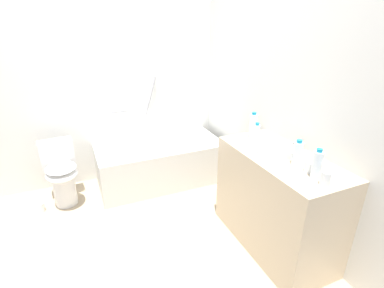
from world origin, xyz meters
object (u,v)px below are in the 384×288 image
(water_bottle_0, at_px, (256,134))
(drinking_glass_1, at_px, (310,167))
(toilet_paper_roll, at_px, (39,207))
(water_bottle_2, at_px, (298,153))
(sink_faucet, at_px, (293,146))
(water_bottle_3, at_px, (317,165))
(drinking_glass_0, at_px, (325,178))
(bathtub, at_px, (160,161))
(sink_basin, at_px, (276,150))
(toilet, at_px, (61,173))
(water_bottle_1, at_px, (253,126))

(water_bottle_0, xyz_separation_m, drinking_glass_1, (0.05, -0.59, -0.05))
(toilet_paper_roll, bearing_deg, drinking_glass_1, -39.85)
(toilet_paper_roll, bearing_deg, water_bottle_2, -37.79)
(sink_faucet, distance_m, drinking_glass_1, 0.39)
(water_bottle_3, xyz_separation_m, drinking_glass_0, (-0.01, -0.10, -0.05))
(water_bottle_0, xyz_separation_m, water_bottle_2, (0.03, -0.47, 0.00))
(sink_faucet, bearing_deg, drinking_glass_0, -111.67)
(bathtub, distance_m, water_bottle_2, 1.87)
(sink_basin, relative_size, toilet_paper_roll, 2.83)
(bathtub, xyz_separation_m, water_bottle_0, (0.54, -1.18, 0.69))
(water_bottle_0, bearing_deg, drinking_glass_0, -90.03)
(toilet, xyz_separation_m, water_bottle_2, (1.69, -1.61, 0.60))
(sink_basin, distance_m, water_bottle_3, 0.44)
(sink_basin, bearing_deg, sink_faucet, 0.00)
(bathtub, xyz_separation_m, drinking_glass_1, (0.58, -1.77, 0.64))
(water_bottle_0, bearing_deg, water_bottle_2, -85.71)
(toilet, height_order, water_bottle_3, water_bottle_3)
(toilet, distance_m, drinking_glass_1, 2.49)
(sink_faucet, xyz_separation_m, drinking_glass_1, (-0.17, -0.36, 0.01))
(water_bottle_1, height_order, water_bottle_2, water_bottle_1)
(sink_faucet, bearing_deg, drinking_glass_1, -115.03)
(toilet, bearing_deg, water_bottle_0, 49.73)
(drinking_glass_1, bearing_deg, water_bottle_1, 89.41)
(sink_basin, bearing_deg, toilet_paper_roll, 146.59)
(drinking_glass_0, xyz_separation_m, drinking_glass_1, (0.05, 0.18, -0.01))
(sink_faucet, distance_m, water_bottle_0, 0.32)
(drinking_glass_0, bearing_deg, water_bottle_3, 81.33)
(water_bottle_2, xyz_separation_m, drinking_glass_0, (-0.04, -0.30, -0.04))
(water_bottle_2, distance_m, drinking_glass_1, 0.14)
(water_bottle_1, bearing_deg, drinking_glass_0, -93.39)
(sink_faucet, bearing_deg, water_bottle_0, 132.17)
(toilet, distance_m, water_bottle_0, 2.10)
(water_bottle_0, relative_size, drinking_glass_1, 2.43)
(water_bottle_0, relative_size, water_bottle_3, 0.89)
(water_bottle_2, distance_m, drinking_glass_0, 0.31)
(drinking_glass_1, relative_size, toilet_paper_roll, 0.72)
(water_bottle_2, bearing_deg, water_bottle_0, 94.29)
(toilet_paper_roll, bearing_deg, toilet, 17.70)
(water_bottle_1, xyz_separation_m, water_bottle_3, (-0.04, -0.80, -0.01))
(drinking_glass_0, xyz_separation_m, toilet_paper_roll, (-1.93, 1.83, -0.87))
(sink_faucet, xyz_separation_m, toilet_paper_roll, (-2.14, 1.29, -0.86))
(water_bottle_1, bearing_deg, sink_faucet, -66.38)
(water_bottle_1, relative_size, drinking_glass_1, 3.08)
(toilet_paper_roll, bearing_deg, water_bottle_0, -28.75)
(drinking_glass_0, bearing_deg, toilet_paper_roll, 136.57)
(bathtub, height_order, sink_basin, bathtub)
(sink_basin, distance_m, water_bottle_1, 0.37)
(sink_faucet, relative_size, drinking_glass_0, 1.58)
(drinking_glass_0, relative_size, drinking_glass_1, 1.22)
(water_bottle_1, bearing_deg, drinking_glass_1, -90.59)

